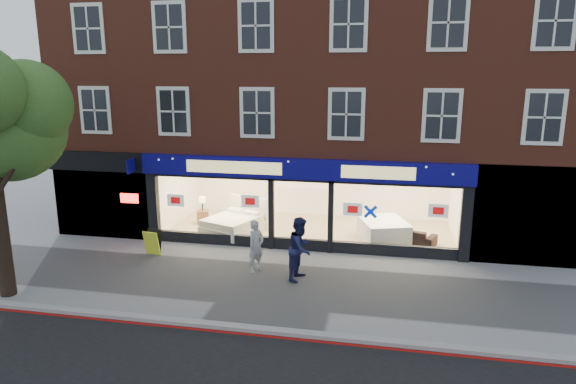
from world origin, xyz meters
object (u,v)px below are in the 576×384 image
(pedestrian_grey, at_px, (256,246))
(mattress_stack, at_px, (383,230))
(a_board, at_px, (153,242))
(sofa, at_px, (407,235))
(display_bed, at_px, (234,223))
(pedestrian_blue, at_px, (301,248))

(pedestrian_grey, bearing_deg, mattress_stack, -17.22)
(a_board, bearing_deg, sofa, 25.12)
(sofa, xyz_separation_m, a_board, (-8.60, -2.63, 0.04))
(display_bed, xyz_separation_m, mattress_stack, (5.66, 0.09, 0.04))
(a_board, relative_size, pedestrian_grey, 0.53)
(display_bed, height_order, mattress_stack, display_bed)
(a_board, xyz_separation_m, pedestrian_grey, (3.86, -0.76, 0.39))
(display_bed, bearing_deg, pedestrian_blue, -28.17)
(mattress_stack, bearing_deg, display_bed, -179.06)
(sofa, height_order, pedestrian_blue, pedestrian_blue)
(sofa, bearing_deg, pedestrian_blue, 69.85)
(display_bed, bearing_deg, sofa, 20.49)
(pedestrian_blue, bearing_deg, sofa, -28.11)
(pedestrian_blue, bearing_deg, mattress_stack, -18.54)
(pedestrian_blue, bearing_deg, a_board, 91.79)
(pedestrian_grey, relative_size, pedestrian_blue, 0.86)
(mattress_stack, height_order, pedestrian_grey, pedestrian_grey)
(a_board, xyz_separation_m, pedestrian_blue, (5.33, -1.08, 0.53))
(display_bed, distance_m, a_board, 3.42)
(a_board, bearing_deg, pedestrian_grey, -2.98)
(a_board, bearing_deg, pedestrian_blue, -3.35)
(mattress_stack, relative_size, pedestrian_grey, 1.39)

